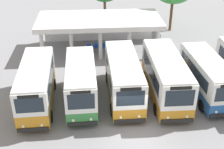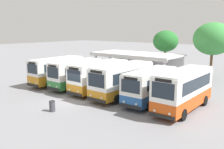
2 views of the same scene
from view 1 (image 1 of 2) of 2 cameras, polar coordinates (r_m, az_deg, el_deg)
The scene contains 12 objects.
ground_plane at distance 20.17m, azimuth 4.37°, elevation -11.31°, with size 180.00×180.00×0.00m, color gray.
city_bus_nearest_orange at distance 22.54m, azimuth -14.10°, elevation -1.83°, with size 2.46×7.24×3.27m.
city_bus_second_in_row at distance 22.35m, azimuth -5.89°, elevation -1.42°, with size 2.36×6.82×3.20m.
city_bus_middle_cream at distance 22.89m, azimuth 2.18°, elevation -0.43°, with size 2.44×7.70×3.23m.
city_bus_fourth_amber at distance 23.31m, azimuth 10.10°, elevation -0.22°, with size 2.48×7.87×3.30m.
city_bus_fifth_blue at distance 24.30m, azimuth 17.47°, elevation -0.20°, with size 2.52×7.09×3.09m.
terminal_canopy at distance 31.38m, azimuth -2.46°, elevation 9.59°, with size 12.39×5.76×3.40m.
waiting_chair_end_by_column at distance 31.12m, azimuth -4.41°, elevation 5.21°, with size 0.46×0.46×0.86m.
waiting_chair_second_from_end at distance 31.18m, azimuth -3.04°, elevation 5.30°, with size 0.46×0.46×0.86m.
waiting_chair_middle_seat at distance 31.11m, azimuth -1.67°, elevation 5.28°, with size 0.46×0.46×0.86m.
waiting_chair_fourth_seat at distance 31.13m, azimuth -0.29°, elevation 5.31°, with size 0.46×0.46×0.86m.
waiting_chair_fifth_seat at distance 31.27m, azimuth 1.05°, elevation 5.42°, with size 0.46×0.46×0.86m.
Camera 1 is at (-2.65, -15.18, 13.02)m, focal length 48.32 mm.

